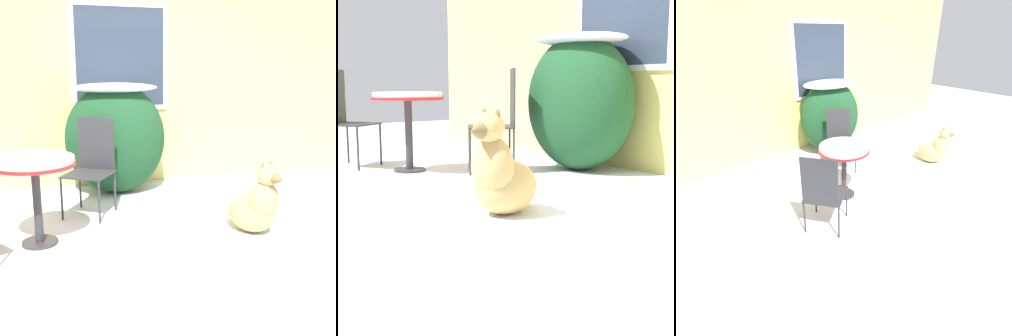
# 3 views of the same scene
# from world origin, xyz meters

# --- Properties ---
(ground_plane) EXTENTS (16.00, 16.00, 0.00)m
(ground_plane) POSITION_xyz_m (0.00, 0.00, 0.00)
(ground_plane) COLOR silver
(house_wall) EXTENTS (8.00, 0.10, 3.24)m
(house_wall) POSITION_xyz_m (-0.01, 2.20, 1.63)
(house_wall) COLOR #E5D16B
(house_wall) RESTS_ON ground_plane
(shrub_left) EXTENTS (1.29, 0.93, 1.42)m
(shrub_left) POSITION_xyz_m (-0.40, 1.71, 0.75)
(shrub_left) COLOR #194223
(shrub_left) RESTS_ON ground_plane
(patio_table) EXTENTS (0.74, 0.74, 0.82)m
(patio_table) POSITION_xyz_m (-1.35, 0.20, 0.70)
(patio_table) COLOR #2D2D30
(patio_table) RESTS_ON ground_plane
(patio_chair_near_table) EXTENTS (0.65, 0.65, 1.07)m
(patio_chair_near_table) POSITION_xyz_m (-0.78, 0.96, 0.57)
(patio_chair_near_table) COLOR #2D2D30
(patio_chair_near_table) RESTS_ON ground_plane
(patio_chair_far_side) EXTENTS (0.66, 0.66, 1.07)m
(patio_chair_far_side) POSITION_xyz_m (-2.07, -0.24, 0.57)
(patio_chair_far_side) COLOR #2D2D30
(patio_chair_far_side) RESTS_ON ground_plane
(dog) EXTENTS (0.53, 0.73, 0.75)m
(dog) POSITION_xyz_m (0.72, -0.08, 0.27)
(dog) COLOR tan
(dog) RESTS_ON ground_plane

